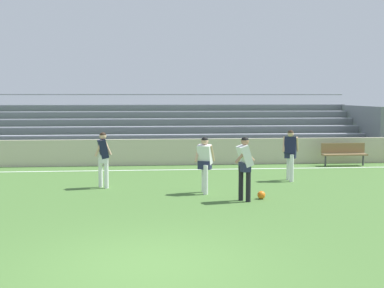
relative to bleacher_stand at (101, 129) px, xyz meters
The scene contains 10 objects.
ground_plane 16.05m from the bleacher_stand, 82.38° to the right, with size 160.00×160.00×0.00m, color #477033.
field_line_sideline 5.52m from the bleacher_stand, 66.77° to the right, with size 44.00×0.12×0.01m, color white.
sideline_wall 4.21m from the bleacher_stand, 59.22° to the right, with size 48.00×0.16×1.06m, color beige.
bleacher_stand is the anchor object (origin of this frame).
bench_near_wall_gap 10.93m from the bleacher_stand, 23.53° to the right, with size 1.80×0.40×0.90m.
player_white_wide_left 10.41m from the bleacher_stand, 68.75° to the right, with size 0.63×0.48×1.63m.
player_white_pressing_high 11.86m from the bleacher_stand, 66.62° to the right, with size 0.62×0.48×1.73m.
player_dark_overlapping 10.35m from the bleacher_stand, 48.71° to the right, with size 0.60×0.49×1.68m.
player_dark_trailing_run 8.57m from the bleacher_stand, 84.67° to the right, with size 0.51×0.45×1.70m.
soccer_ball 11.91m from the bleacher_stand, 63.89° to the right, with size 0.22×0.22×0.22m, color orange.
Camera 1 is at (-0.00, -8.29, 2.81)m, focal length 47.89 mm.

